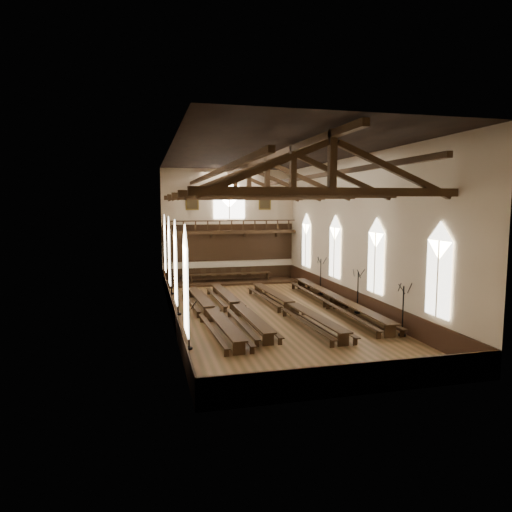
{
  "coord_description": "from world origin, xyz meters",
  "views": [
    {
      "loc": [
        -7.51,
        -27.49,
        6.9
      ],
      "look_at": [
        -0.35,
        1.5,
        3.49
      ],
      "focal_mm": 32.0,
      "sensor_mm": 36.0,
      "label": 1
    }
  ],
  "objects": [
    {
      "name": "high_chairs",
      "position": [
        -0.23,
        12.12,
        0.73
      ],
      "size": [
        4.93,
        0.44,
        1.0
      ],
      "color": "#372111",
      "rests_on": "dais"
    },
    {
      "name": "wainscot_band",
      "position": [
        0.0,
        0.0,
        0.6
      ],
      "size": [
        12.0,
        26.0,
        1.2
      ],
      "color": "#32190F",
      "rests_on": "ground"
    },
    {
      "name": "ground",
      "position": [
        0.0,
        0.0,
        0.0
      ],
      "size": [
        26.0,
        26.0,
        0.0
      ],
      "primitive_type": "plane",
      "color": "brown",
      "rests_on": "ground"
    },
    {
      "name": "roof_trusses",
      "position": [
        0.0,
        -0.0,
        8.22
      ],
      "size": [
        11.7,
        25.7,
        2.8
      ],
      "color": "#372111",
      "rests_on": "room_walls"
    },
    {
      "name": "dais",
      "position": [
        -0.23,
        11.4,
        0.1
      ],
      "size": [
        11.4,
        2.85,
        0.19
      ],
      "primitive_type": "cube",
      "color": "#32190F",
      "rests_on": "ground"
    },
    {
      "name": "candelabrum_left_mid",
      "position": [
        -5.55,
        0.8,
        0.84
      ],
      "size": [
        0.77,
        0.84,
        2.76
      ],
      "color": "black",
      "rests_on": "ground"
    },
    {
      "name": "refectory_row_c",
      "position": [
        1.39,
        -0.68,
        0.55
      ],
      "size": [
        1.94,
        14.52,
        0.75
      ],
      "color": "#372111",
      "rests_on": "ground"
    },
    {
      "name": "refectory_row_b",
      "position": [
        -1.97,
        0.13,
        0.53
      ],
      "size": [
        1.68,
        14.17,
        0.72
      ],
      "color": "#372111",
      "rests_on": "ground"
    },
    {
      "name": "candelabrum_left_far",
      "position": [
        -5.55,
        7.56,
        0.83
      ],
      "size": [
        0.74,
        0.84,
        2.74
      ],
      "color": "black",
      "rests_on": "ground"
    },
    {
      "name": "side_windows",
      "position": [
        -0.0,
        -0.0,
        3.74
      ],
      "size": [
        11.85,
        19.8,
        4.5
      ],
      "color": "white",
      "rests_on": "room_walls"
    },
    {
      "name": "candelabrum_right_near",
      "position": [
        5.55,
        -6.68,
        0.86
      ],
      "size": [
        0.85,
        0.82,
        2.82
      ],
      "color": "black",
      "rests_on": "ground"
    },
    {
      "name": "high_table",
      "position": [
        -0.23,
        11.4,
        0.77
      ],
      "size": [
        7.29,
        1.01,
        0.68
      ],
      "color": "#372111",
      "rests_on": "dais"
    },
    {
      "name": "room_walls",
      "position": [
        0.0,
        0.0,
        6.46
      ],
      "size": [
        26.0,
        26.0,
        26.0
      ],
      "color": "beige",
      "rests_on": "ground"
    },
    {
      "name": "candelabrum_left_near",
      "position": [
        -5.55,
        -6.21,
        0.72
      ],
      "size": [
        0.65,
        0.72,
        2.36
      ],
      "color": "black",
      "rests_on": "ground"
    },
    {
      "name": "candelabrum_right_mid",
      "position": [
        5.55,
        -1.5,
        0.86
      ],
      "size": [
        0.82,
        0.85,
        2.83
      ],
      "color": "black",
      "rests_on": "ground"
    },
    {
      "name": "end_window",
      "position": [
        0.0,
        12.9,
        7.22
      ],
      "size": [
        2.8,
        0.12,
        3.8
      ],
      "color": "white",
      "rests_on": "room_walls"
    },
    {
      "name": "refectory_row_a",
      "position": [
        -3.78,
        -0.81,
        0.54
      ],
      "size": [
        1.86,
        14.35,
        0.74
      ],
      "color": "#372111",
      "rests_on": "ground"
    },
    {
      "name": "portraits",
      "position": [
        0.0,
        12.9,
        7.1
      ],
      "size": [
        7.75,
        0.09,
        1.45
      ],
      "color": "brown",
      "rests_on": "room_walls"
    },
    {
      "name": "minstrels_gallery",
      "position": [
        0.0,
        12.66,
        3.91
      ],
      "size": [
        11.8,
        1.24,
        3.7
      ],
      "color": "#372111",
      "rests_on": "room_walls"
    },
    {
      "name": "refectory_row_d",
      "position": [
        4.84,
        0.25,
        0.59
      ],
      "size": [
        1.72,
        14.93,
        0.81
      ],
      "color": "#372111",
      "rests_on": "ground"
    },
    {
      "name": "candelabrum_right_far",
      "position": [
        5.55,
        4.76,
        0.88
      ],
      "size": [
        0.84,
        0.88,
        2.9
      ],
      "color": "black",
      "rests_on": "ground"
    }
  ]
}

